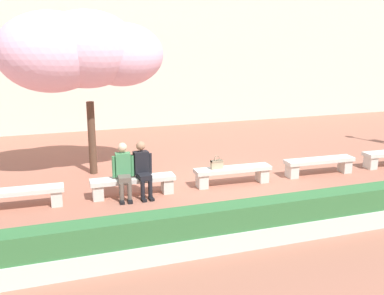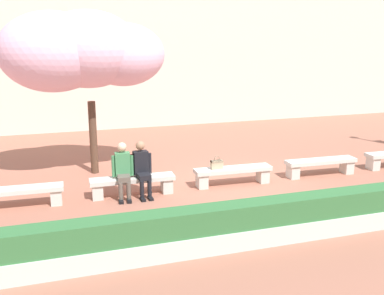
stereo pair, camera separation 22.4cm
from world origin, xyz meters
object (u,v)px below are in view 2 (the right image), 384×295
(stone_bench_center, at_px, (233,173))
(handbag, at_px, (217,164))
(person_seated_right, at_px, (142,167))
(person_seated_left, at_px, (123,168))
(stone_bench_west_end, at_px, (17,194))
(stone_bench_near_east, at_px, (321,164))
(cherry_tree_main, at_px, (83,52))
(stone_bench_near_west, at_px, (133,183))

(stone_bench_center, height_order, handbag, handbag)
(stone_bench_center, height_order, person_seated_right, person_seated_right)
(person_seated_left, xyz_separation_m, handbag, (2.34, 0.07, -0.12))
(stone_bench_west_end, relative_size, stone_bench_near_east, 1.00)
(stone_bench_center, bearing_deg, cherry_tree_main, 148.28)
(handbag, relative_size, cherry_tree_main, 0.08)
(stone_bench_near_east, xyz_separation_m, cherry_tree_main, (-5.92, 2.08, 2.96))
(stone_bench_west_end, distance_m, handbag, 4.68)
(stone_bench_near_west, height_order, handbag, handbag)
(person_seated_right, bearing_deg, person_seated_left, 179.98)
(stone_bench_center, xyz_separation_m, person_seated_right, (-2.33, -0.05, 0.39))
(handbag, bearing_deg, stone_bench_center, -2.42)
(person_seated_right, bearing_deg, stone_bench_center, 1.31)
(person_seated_right, height_order, cherry_tree_main, cherry_tree_main)
(stone_bench_center, relative_size, handbag, 5.88)
(person_seated_left, xyz_separation_m, cherry_tree_main, (-0.59, 2.13, 2.57))
(stone_bench_near_east, xyz_separation_m, person_seated_left, (-5.32, -0.05, 0.39))
(stone_bench_near_east, bearing_deg, stone_bench_west_end, 180.00)
(stone_bench_near_west, xyz_separation_m, stone_bench_near_east, (5.10, 0.00, 0.00))
(stone_bench_center, height_order, person_seated_left, person_seated_left)
(stone_bench_near_west, height_order, stone_bench_center, same)
(stone_bench_west_end, height_order, stone_bench_center, same)
(stone_bench_west_end, bearing_deg, stone_bench_near_west, 0.00)
(stone_bench_west_end, relative_size, handbag, 5.88)
(stone_bench_near_east, distance_m, handbag, 3.00)
(person_seated_left, relative_size, person_seated_right, 1.00)
(stone_bench_west_end, xyz_separation_m, cherry_tree_main, (1.74, 2.08, 2.96))
(stone_bench_near_east, bearing_deg, stone_bench_center, 180.00)
(stone_bench_west_end, relative_size, person_seated_right, 1.54)
(stone_bench_near_east, distance_m, cherry_tree_main, 6.94)
(handbag, bearing_deg, person_seated_left, -178.25)
(person_seated_left, bearing_deg, cherry_tree_main, 105.56)
(stone_bench_near_west, xyz_separation_m, person_seated_right, (0.22, -0.05, 0.39))
(stone_bench_west_end, height_order, stone_bench_near_west, same)
(stone_bench_near_west, relative_size, person_seated_right, 1.54)
(stone_bench_near_west, height_order, cherry_tree_main, cherry_tree_main)
(stone_bench_near_east, relative_size, person_seated_left, 1.54)
(stone_bench_near_west, bearing_deg, person_seated_right, -13.75)
(person_seated_left, bearing_deg, person_seated_right, -0.02)
(cherry_tree_main, bearing_deg, person_seated_right, -64.16)
(handbag, xyz_separation_m, cherry_tree_main, (-2.93, 2.06, 2.69))
(person_seated_right, xyz_separation_m, handbag, (1.90, 0.07, -0.12))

